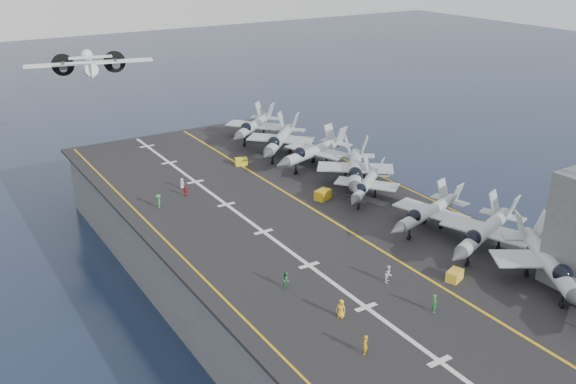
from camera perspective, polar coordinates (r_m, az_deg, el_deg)
ground at (r=85.75m, az=1.43°, el=-8.94°), size 500.00×500.00×0.00m
hull at (r=83.30m, az=1.46°, el=-5.99°), size 36.00×90.00×10.00m
flight_deck at (r=81.00m, az=1.49°, el=-2.73°), size 38.00×92.00×0.40m
foul_line at (r=82.46m, az=3.24°, el=-2.13°), size 0.35×90.00×0.02m
landing_centerline at (r=78.07m, az=-2.20°, el=-3.55°), size 0.50×90.00×0.02m
deck_edge_port at (r=73.85m, az=-9.66°, el=-5.44°), size 0.25×90.00×0.02m
deck_edge_stbd at (r=91.61m, az=11.22°, el=-0.02°), size 0.25×90.00×0.02m
fighter_jet_1 at (r=70.73m, az=22.13°, el=-5.66°), size 17.47×19.12×5.52m
fighter_jet_2 at (r=75.47m, az=17.06°, el=-3.30°), size 17.88×14.92×5.30m
fighter_jet_3 at (r=79.50m, az=12.32°, el=-1.69°), size 15.85×12.60×4.83m
fighter_jet_4 at (r=87.24m, az=6.92°, el=0.70°), size 15.47×14.73×4.48m
fighter_jet_5 at (r=91.44m, az=6.00°, el=2.14°), size 18.60×19.55×5.66m
fighter_jet_6 at (r=99.01m, az=2.30°, el=3.72°), size 17.93×14.62×5.38m
fighter_jet_7 at (r=104.35m, az=-0.75°, el=4.76°), size 19.16×19.05×5.63m
fighter_jet_8 at (r=112.86m, az=-3.08°, el=5.97°), size 18.32×17.55×5.31m
tow_cart_a at (r=69.54m, az=14.59°, el=-7.19°), size 2.21×1.82×1.14m
tow_cart_b at (r=87.39m, az=3.11°, el=-0.24°), size 2.57×2.13×1.32m
tow_cart_c at (r=100.67m, az=-4.18°, el=2.71°), size 2.18×1.79×1.13m
crew_0 at (r=61.36m, az=4.74°, el=-10.29°), size 1.25×1.35×1.87m
crew_1 at (r=56.81m, az=6.87°, el=-13.33°), size 1.31×1.29×1.84m
crew_2 at (r=65.90m, az=-0.15°, el=-7.79°), size 1.29×1.27×1.81m
crew_3 at (r=86.19m, az=-11.44°, el=-0.80°), size 1.08×1.31×1.87m
crew_4 at (r=89.44m, az=-9.12°, el=0.13°), size 1.15×1.02×1.60m
crew_5 at (r=92.11m, az=-9.40°, el=0.76°), size 1.06×1.14×1.59m
crew_6 at (r=63.54m, az=12.89°, el=-9.61°), size 1.25×1.35×1.87m
crew_7 at (r=67.68m, az=8.93°, el=-7.19°), size 1.36×1.28×1.89m
transport_plane at (r=119.35m, az=-17.17°, el=10.31°), size 24.32×19.08×5.12m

